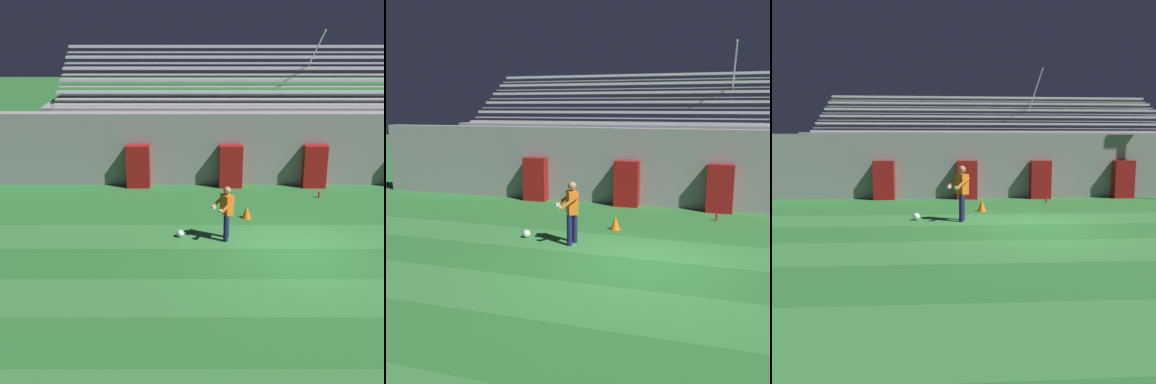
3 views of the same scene
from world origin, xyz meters
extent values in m
plane|color=#286B2D|center=(0.00, 0.00, 0.00)|extent=(80.00, 80.00, 0.00)
cube|color=#337A38|center=(0.00, -2.40, 0.00)|extent=(28.00, 1.80, 0.01)
cube|color=#337A38|center=(0.00, 1.21, 0.00)|extent=(28.00, 1.80, 0.01)
cube|color=gray|center=(0.00, 6.50, 1.40)|extent=(24.00, 0.60, 2.80)
cube|color=maroon|center=(-1.61, 5.95, 0.83)|extent=(0.88, 0.44, 1.66)
cube|color=maroon|center=(1.61, 5.95, 0.83)|extent=(0.88, 0.44, 1.66)
cube|color=maroon|center=(-5.16, 5.95, 0.83)|extent=(0.88, 0.44, 1.66)
cube|color=gray|center=(0.00, 9.20, 1.45)|extent=(18.00, 4.60, 2.90)
cube|color=#B7B7BC|center=(0.00, 7.25, 2.95)|extent=(17.10, 0.36, 0.10)
cube|color=gray|center=(0.00, 7.05, 2.72)|extent=(17.10, 0.60, 0.04)
cube|color=#B7B7BC|center=(0.00, 7.95, 3.35)|extent=(17.10, 0.36, 0.10)
cube|color=gray|center=(0.00, 7.75, 3.12)|extent=(17.10, 0.60, 0.04)
cube|color=#B7B7BC|center=(0.00, 8.65, 3.75)|extent=(17.10, 0.36, 0.10)
cube|color=gray|center=(0.00, 8.45, 3.52)|extent=(17.10, 0.60, 0.04)
cube|color=#B7B7BC|center=(0.00, 9.35, 4.15)|extent=(17.10, 0.36, 0.10)
cube|color=gray|center=(0.00, 9.15, 3.92)|extent=(17.10, 0.60, 0.04)
cube|color=#B7B7BC|center=(0.00, 10.05, 4.55)|extent=(17.10, 0.36, 0.10)
cube|color=gray|center=(0.00, 9.85, 4.32)|extent=(17.10, 0.60, 0.04)
cube|color=#B7B7BC|center=(0.00, 10.75, 4.95)|extent=(17.10, 0.36, 0.10)
cube|color=gray|center=(0.00, 10.55, 4.72)|extent=(17.10, 0.60, 0.04)
cylinder|color=#B7B7BC|center=(1.91, 8.75, 4.80)|extent=(0.06, 3.33, 2.05)
cylinder|color=#19194C|center=(-2.10, 0.86, 0.41)|extent=(0.19, 0.19, 0.82)
cylinder|color=#19194C|center=(-2.05, 1.15, 0.41)|extent=(0.19, 0.19, 0.82)
cube|color=orange|center=(-2.07, 1.00, 1.12)|extent=(0.41, 0.45, 0.60)
sphere|color=#A37556|center=(-2.07, 1.00, 1.56)|extent=(0.22, 0.22, 0.22)
cylinder|color=orange|center=(-2.06, 0.73, 1.17)|extent=(0.45, 0.33, 0.37)
cylinder|color=orange|center=(-2.32, 1.13, 1.17)|extent=(0.45, 0.33, 0.37)
cube|color=silver|center=(-2.25, 0.65, 1.04)|extent=(0.15, 0.15, 0.08)
cube|color=silver|center=(-2.47, 0.99, 1.04)|extent=(0.15, 0.15, 0.08)
sphere|color=white|center=(-3.46, 1.19, 0.11)|extent=(0.22, 0.22, 0.22)
cone|color=orange|center=(-1.29, 2.72, 0.21)|extent=(0.30, 0.30, 0.42)
cylinder|color=red|center=(1.55, 4.71, 0.12)|extent=(0.07, 0.07, 0.24)
camera|label=1|loc=(-3.10, -13.71, 6.63)|focal=50.00mm
camera|label=2|loc=(1.46, -9.82, 3.56)|focal=42.00mm
camera|label=3|loc=(-2.63, -10.14, 2.17)|focal=35.00mm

